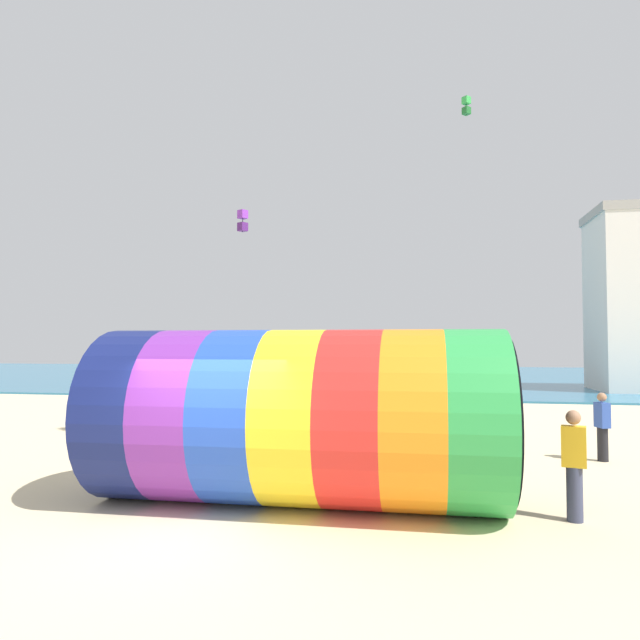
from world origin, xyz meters
name	(u,v)px	position (x,y,z in m)	size (l,w,h in m)	color
ground_plane	(193,533)	(0.00, 0.00, 0.00)	(120.00, 120.00, 0.00)	beige
sea	(385,376)	(0.00, 39.65, 0.05)	(120.00, 40.00, 0.10)	teal
giant_inflatable_tube	(300,417)	(1.22, 1.70, 1.49)	(6.92, 3.03, 2.98)	navy
kite_handler	(574,464)	(5.60, 1.57, 0.88)	(0.40, 0.30, 1.71)	#383D56
kite_green_box	(466,106)	(5.20, 17.65, 13.28)	(0.41, 0.41, 0.83)	green
kite_purple_box	(243,221)	(-3.30, 12.18, 7.31)	(0.40, 0.40, 0.83)	purple
bystander_near_water	(470,419)	(4.47, 7.53, 0.77)	(0.25, 0.37, 1.53)	#726651
bystander_mid_beach	(602,426)	(7.41, 6.49, 0.81)	(0.31, 0.41, 1.60)	black
bystander_far_left	(345,416)	(1.19, 7.54, 0.79)	(0.42, 0.34, 1.56)	#726651
beach_flag	(474,359)	(4.29, 3.79, 2.43)	(0.47, 0.36, 2.74)	silver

